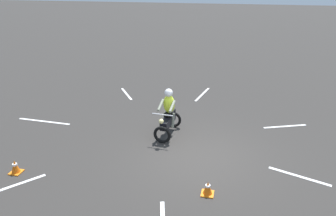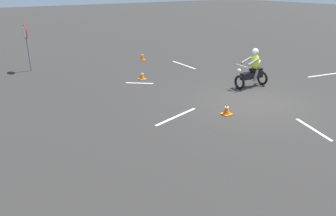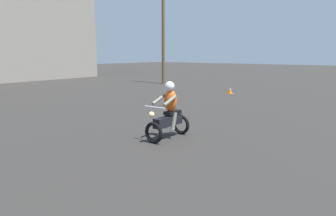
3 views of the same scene
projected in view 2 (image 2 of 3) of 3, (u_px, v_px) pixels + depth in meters
ground_plane at (252, 101)px, 12.43m from camera, size 120.00×120.00×0.00m
motorcycle_rider_foreground at (253, 70)px, 13.85m from camera, size 0.75×1.53×1.66m
stop_sign at (26, 38)px, 16.09m from camera, size 0.70×0.08×2.30m
traffic_cone_near_left at (142, 75)px, 15.12m from camera, size 0.32×0.32×0.39m
traffic_cone_mid_center at (142, 56)px, 18.92m from camera, size 0.32×0.32×0.44m
traffic_cone_mid_left at (227, 109)px, 11.09m from camera, size 0.32×0.32×0.37m
lane_stripe_e at (184, 65)px, 17.87m from camera, size 2.17×0.17×0.01m
lane_stripe_ne at (140, 83)px, 14.62m from camera, size 0.87×1.02×0.01m
lane_stripe_n at (176, 116)px, 10.97m from camera, size 0.60×1.98×0.01m
lane_stripe_w at (313, 129)px, 10.02m from camera, size 1.61×0.67×0.01m
lane_stripe_s at (324, 75)px, 15.91m from camera, size 0.47×1.95×0.01m
lane_stripe_se at (258, 63)px, 18.23m from camera, size 1.05×1.48×0.01m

